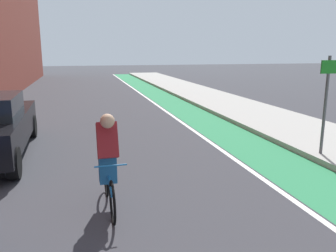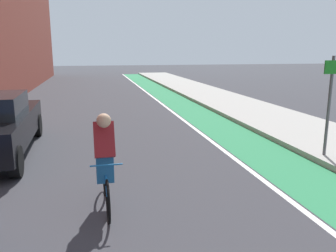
{
  "view_description": "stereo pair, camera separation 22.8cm",
  "coord_description": "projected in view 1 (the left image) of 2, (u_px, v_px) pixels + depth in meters",
  "views": [
    {
      "loc": [
        -0.92,
        1.56,
        2.55
      ],
      "look_at": [
        0.79,
        8.29,
        1.02
      ],
      "focal_mm": 36.9,
      "sensor_mm": 36.0,
      "label": 1
    },
    {
      "loc": [
        -0.69,
        1.51,
        2.55
      ],
      "look_at": [
        0.79,
        8.29,
        1.02
      ],
      "focal_mm": 36.9,
      "sensor_mm": 36.0,
      "label": 2
    }
  ],
  "objects": [
    {
      "name": "ground_plane",
      "position": [
        103.0,
        110.0,
        15.1
      ],
      "size": [
        91.11,
        91.11,
        0.0
      ],
      "primitive_type": "plane",
      "color": "#38383D"
    },
    {
      "name": "lane_divider_stripe",
      "position": [
        152.0,
        101.0,
        17.61
      ],
      "size": [
        0.12,
        41.41,
        0.0
      ],
      "primitive_type": "cube",
      "color": "white",
      "rests_on": "ground"
    },
    {
      "name": "cyclist_mid",
      "position": [
        108.0,
        159.0,
        5.52
      ],
      "size": [
        0.48,
        1.72,
        1.61
      ],
      "color": "black",
      "rests_on": "ground"
    },
    {
      "name": "street_sign_post",
      "position": [
        326.0,
        96.0,
        7.94
      ],
      "size": [
        0.44,
        0.07,
        2.29
      ],
      "color": "#4C4C51",
      "rests_on": "sidewalk_right"
    },
    {
      "name": "sidewalk_right",
      "position": [
        211.0,
        98.0,
        18.38
      ],
      "size": [
        3.07,
        41.41,
        0.14
      ],
      "primitive_type": "cube",
      "color": "#A8A59E",
      "rests_on": "ground"
    },
    {
      "name": "bike_lane_paint",
      "position": [
        169.0,
        101.0,
        17.83
      ],
      "size": [
        1.6,
        41.41,
        0.0
      ],
      "primitive_type": "cube",
      "color": "#2D8451",
      "rests_on": "ground"
    }
  ]
}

